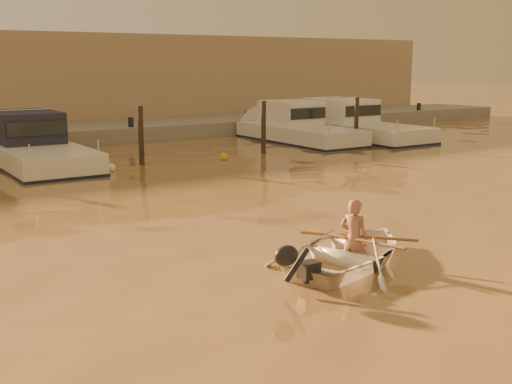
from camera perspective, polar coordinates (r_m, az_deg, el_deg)
ground_plane at (r=11.41m, az=19.97°, el=-6.73°), size 160.00×160.00×0.00m
dinghy at (r=11.29m, az=8.44°, el=-5.24°), size 3.78×3.28×0.65m
person at (r=11.32m, az=8.70°, el=-4.13°), size 0.51×0.61×1.42m
outboard_motor at (r=9.99m, az=4.65°, el=-6.93°), size 0.98×0.71×0.70m
oar_port at (r=11.45m, az=9.02°, el=-3.91°), size 1.23×1.77×0.13m
oar_starboard at (r=11.27m, az=8.59°, el=-4.14°), size 0.51×2.07×0.13m
moored_boat_2 at (r=23.22m, az=-19.22°, el=3.90°), size 2.54×8.42×1.75m
moored_boat_4 at (r=28.23m, az=3.88°, el=5.75°), size 2.41×7.38×1.75m
moored_boat_5 at (r=30.16m, az=8.51°, el=6.01°), size 2.73×9.00×1.75m
piling_2 at (r=22.08m, az=-10.18°, el=4.72°), size 0.18×0.18×2.20m
piling_3 at (r=24.47m, az=0.68°, el=5.54°), size 0.18×0.18×2.20m
piling_4 at (r=27.36m, az=8.91°, el=6.03°), size 0.18×0.18×2.20m
fender_c at (r=21.02m, az=-12.75°, el=2.08°), size 0.30×0.30×0.30m
fender_d at (r=22.95m, az=-2.87°, el=3.12°), size 0.30×0.30×0.30m
fender_e at (r=25.55m, az=7.26°, el=3.90°), size 0.30×0.30×0.30m
quay at (r=29.41m, az=-15.75°, el=4.64°), size 52.00×4.00×1.00m
waterfront_building at (r=34.53m, az=-18.80°, el=9.16°), size 46.00×7.00×4.80m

